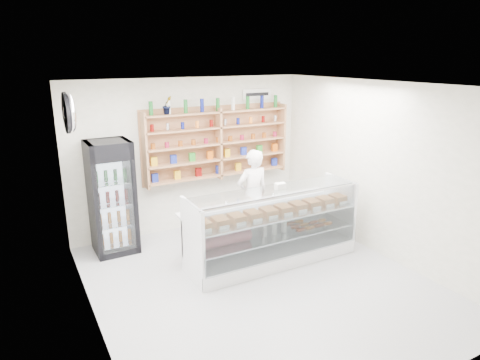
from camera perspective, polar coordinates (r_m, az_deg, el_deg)
room at (r=5.82m, az=2.75°, el=-1.40°), size 5.00×5.00×5.00m
display_counter at (r=6.87m, az=4.26°, el=-8.07°), size 2.76×0.82×1.20m
shop_worker at (r=7.49m, az=1.69°, el=-2.03°), size 0.60×0.40×1.63m
drinks_cooler at (r=7.28m, az=-16.72°, el=-2.21°), size 0.68×0.67×1.88m
wall_shelving at (r=8.00m, az=-2.90°, el=4.91°), size 2.84×0.28×1.33m
potted_plant at (r=7.52m, az=-9.67°, el=9.82°), size 0.20×0.18×0.31m
security_mirror at (r=6.01m, az=-21.71°, el=8.32°), size 0.15×0.50×0.50m
wall_sign at (r=8.41m, az=2.26°, el=11.37°), size 0.62×0.03×0.20m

